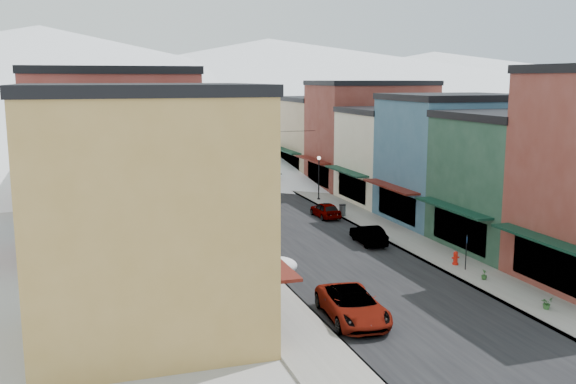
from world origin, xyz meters
TOP-DOWN VIEW (x-y plane):
  - ground at (0.00, 0.00)m, footprint 600.00×600.00m
  - road at (0.00, 60.00)m, footprint 10.00×160.00m
  - sidewalk_left at (-6.60, 60.00)m, footprint 3.20×160.00m
  - sidewalk_right at (6.60, 60.00)m, footprint 3.20×160.00m
  - curb_left at (-5.05, 60.00)m, footprint 0.10×160.00m
  - curb_right at (5.05, 60.00)m, footprint 0.10×160.00m
  - bldg_l_yellow at (-13.19, 4.00)m, footprint 11.30×8.70m
  - bldg_l_cream at (-13.19, 12.50)m, footprint 11.30×8.20m
  - bldg_l_brick_near at (-13.69, 20.50)m, footprint 12.30×8.20m
  - bldg_l_grayblue at (-13.19, 29.00)m, footprint 11.30×9.20m
  - bldg_l_brick_far at (-14.19, 38.00)m, footprint 13.30×9.20m
  - bldg_l_tan at (-13.19, 48.00)m, footprint 11.30×11.20m
  - bldg_r_green at (13.19, 12.00)m, footprint 11.30×9.20m
  - bldg_r_blue at (13.19, 21.00)m, footprint 11.30×9.20m
  - bldg_r_cream at (13.69, 30.00)m, footprint 12.30×9.20m
  - bldg_r_brick_far at (14.19, 39.00)m, footprint 13.30×9.20m
  - bldg_r_tan at (13.19, 49.00)m, footprint 11.30×11.20m
  - distant_blocks at (0.00, 83.00)m, footprint 34.00×55.00m
  - mountain_ridge at (-19.47, 277.18)m, footprint 670.00×340.00m
  - overhead_cables at (0.00, 47.50)m, footprint 16.40×15.04m
  - car_white_suv at (-3.50, 3.00)m, footprint 3.04×5.77m
  - car_silver_sedan at (-4.10, 24.90)m, footprint 2.37×4.72m
  - car_dark_hatch at (-3.50, 29.57)m, footprint 2.02×4.41m
  - car_silver_wagon at (-3.80, 45.79)m, footprint 2.48×5.93m
  - car_green_sedan at (3.53, 16.23)m, footprint 1.66×4.19m
  - car_gray_suv at (3.80, 25.43)m, footprint 1.68×3.99m
  - car_black_sedan at (4.30, 44.91)m, footprint 2.28×4.90m
  - car_lane_silver at (-2.20, 48.54)m, footprint 2.08×4.97m
  - car_lane_white at (0.60, 65.12)m, footprint 2.74×5.28m
  - fire_hydrant at (6.33, 9.34)m, footprint 0.50×0.38m
  - parking_sign at (6.32, 8.20)m, footprint 0.14×0.28m
  - trash_can at (5.20, 25.02)m, footprint 0.58×0.58m
  - streetlamp_near at (5.96, 32.78)m, footprint 0.35×0.35m
  - streetlamp_far at (5.20, 53.37)m, footprint 0.36×0.36m
  - planter_near at (6.37, 1.00)m, footprint 0.67×0.62m
  - planter_far at (6.23, 6.15)m, footprint 0.47×0.47m
  - snow_pile_near at (-4.88, 11.32)m, footprint 2.55×2.77m
  - snow_pile_mid at (-4.88, 21.47)m, footprint 2.27×2.59m
  - snow_pile_far at (-4.88, 44.35)m, footprint 2.62×2.81m

SIDE VIEW (x-z plane):
  - ground at x=0.00m, z-range 0.00..0.00m
  - road at x=0.00m, z-range 0.00..0.01m
  - sidewalk_left at x=-6.60m, z-range 0.00..0.15m
  - sidewalk_right at x=6.60m, z-range 0.00..0.15m
  - curb_left at x=-5.05m, z-range 0.00..0.15m
  - curb_right at x=5.05m, z-range 0.00..0.15m
  - planter_far at x=6.23m, z-range 0.15..0.74m
  - snow_pile_mid at x=-4.88m, z-range -0.02..0.94m
  - planter_near at x=6.37m, z-range 0.15..0.78m
  - snow_pile_near at x=-4.88m, z-range -0.02..1.06m
  - snow_pile_far at x=-4.88m, z-range -0.02..1.08m
  - fire_hydrant at x=6.33m, z-range 0.11..0.97m
  - trash_can at x=5.20m, z-range 0.16..1.14m
  - car_gray_suv at x=3.80m, z-range 0.00..1.35m
  - car_green_sedan at x=3.53m, z-range 0.00..1.36m
  - car_black_sedan at x=4.30m, z-range 0.00..1.38m
  - car_dark_hatch at x=-3.50m, z-range 0.00..1.40m
  - car_lane_white at x=0.60m, z-range 0.00..1.42m
  - car_silver_sedan at x=-4.10m, z-range 0.00..1.54m
  - car_white_suv at x=-3.50m, z-range 0.00..1.55m
  - car_lane_silver at x=-2.20m, z-range 0.00..1.68m
  - car_silver_wagon at x=-3.80m, z-range 0.00..1.71m
  - parking_sign at x=6.32m, z-range 0.34..2.53m
  - streetlamp_near at x=5.96m, z-range 0.70..4.90m
  - streetlamp_far at x=5.20m, z-range 0.71..5.00m
  - distant_blocks at x=0.00m, z-range 0.00..8.00m
  - bldg_r_cream at x=13.69m, z-range 0.01..9.01m
  - bldg_l_grayblue at x=-13.19m, z-range 0.01..9.01m
  - bldg_r_tan at x=13.19m, z-range 0.01..9.51m
  - bldg_r_green at x=13.19m, z-range 0.01..9.51m
  - bldg_l_cream at x=-13.19m, z-range 0.01..9.51m
  - bldg_l_tan at x=-13.19m, z-range 0.01..10.01m
  - bldg_r_blue at x=13.19m, z-range 0.01..10.51m
  - bldg_l_brick_far at x=-14.19m, z-range 0.01..11.01m
  - bldg_r_brick_far at x=14.19m, z-range 0.01..11.51m
  - bldg_l_yellow at x=-13.19m, z-range 0.01..11.51m
  - overhead_cables at x=0.00m, z-range 6.18..6.22m
  - bldg_l_brick_near at x=-13.69m, z-range 0.01..12.51m
  - mountain_ridge at x=-19.47m, z-range -2.64..31.36m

